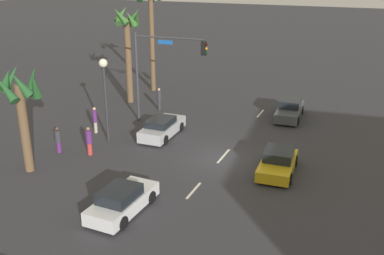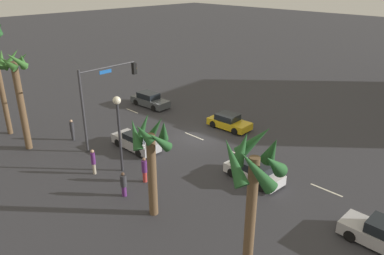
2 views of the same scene
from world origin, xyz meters
name	(u,v)px [view 1 (image 1 of 2)]	position (x,y,z in m)	size (l,w,h in m)	color
ground_plane	(221,159)	(0.00, 0.00, 0.00)	(220.00, 220.00, 0.00)	#333338
lane_stripe_2	(194,191)	(-4.41, 0.00, 0.01)	(1.90, 0.14, 0.01)	silver
lane_stripe_3	(224,156)	(0.43, 0.00, 0.01)	(2.26, 0.14, 0.01)	silver
lane_stripe_4	(260,113)	(9.48, 0.00, 0.01)	(1.94, 0.14, 0.01)	silver
car_0	(122,201)	(-7.71, 2.32, 0.62)	(4.17, 1.93, 1.35)	silver
car_2	(278,162)	(-0.49, -3.57, 0.61)	(4.05, 2.10, 1.32)	gold
car_3	(290,109)	(9.39, -2.30, 0.66)	(4.60, 2.02, 1.45)	#474C51
car_4	(162,127)	(2.02, 5.04, 0.63)	(4.41, 1.91, 1.34)	#B7B7BC
traffic_signal	(159,64)	(4.36, 6.36, 4.52)	(0.51, 5.54, 6.65)	#38383D
streetlamp	(105,84)	(-0.21, 7.98, 3.97)	(0.56, 0.56, 5.60)	#2D2D33
pedestrian_0	(58,139)	(-3.04, 9.80, 0.88)	(0.45, 0.45, 1.69)	#59266B
pedestrian_1	(89,140)	(-2.60, 7.78, 0.96)	(0.54, 0.54, 1.83)	#BF3833
pedestrian_2	(95,119)	(0.78, 9.65, 1.02)	(0.43, 0.43, 1.89)	#B2A58C
pedestrian_3	(159,99)	(7.15, 7.86, 0.98)	(0.39, 0.39, 1.85)	#333338
palm_tree_1	(151,11)	(12.43, 11.17, 7.30)	(2.49, 2.73, 9.88)	brown
palm_tree_2	(128,35)	(8.28, 11.18, 5.71)	(2.50, 2.65, 8.12)	brown
palm_tree_3	(21,98)	(-5.79, 9.65, 4.34)	(2.44, 2.59, 6.10)	brown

